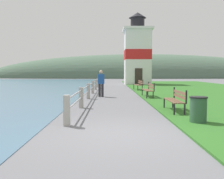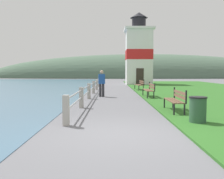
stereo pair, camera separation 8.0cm
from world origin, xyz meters
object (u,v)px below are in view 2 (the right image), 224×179
(park_bench_near, at_px, (175,99))
(lighthouse, at_px, (138,53))
(park_bench_midway, at_px, (149,89))
(person_strolling, at_px, (101,82))
(trash_bin, at_px, (197,110))
(park_bench_far, at_px, (139,84))

(park_bench_near, distance_m, lighthouse, 21.89)
(park_bench_midway, bearing_deg, lighthouse, -94.31)
(park_bench_near, bearing_deg, person_strolling, -61.93)
(park_bench_near, height_order, trash_bin, park_bench_near)
(park_bench_far, bearing_deg, person_strolling, 54.81)
(park_bench_near, bearing_deg, park_bench_far, -88.44)
(park_bench_far, bearing_deg, trash_bin, 85.42)
(lighthouse, bearing_deg, person_strolling, -104.43)
(person_strolling, distance_m, trash_bin, 8.95)
(park_bench_near, distance_m, trash_bin, 2.18)
(person_strolling, xyz_separation_m, trash_bin, (3.26, -8.32, -0.49))
(park_bench_far, relative_size, trash_bin, 2.15)
(park_bench_far, distance_m, person_strolling, 6.13)
(park_bench_far, distance_m, trash_bin, 13.65)
(park_bench_near, relative_size, lighthouse, 0.21)
(park_bench_midway, height_order, park_bench_far, same)
(park_bench_near, height_order, lighthouse, lighthouse)
(park_bench_near, bearing_deg, trash_bin, 93.82)
(park_bench_midway, relative_size, trash_bin, 2.31)
(trash_bin, bearing_deg, park_bench_far, 90.97)
(park_bench_near, xyz_separation_m, park_bench_far, (-0.12, 11.47, -0.00))
(lighthouse, height_order, trash_bin, lighthouse)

